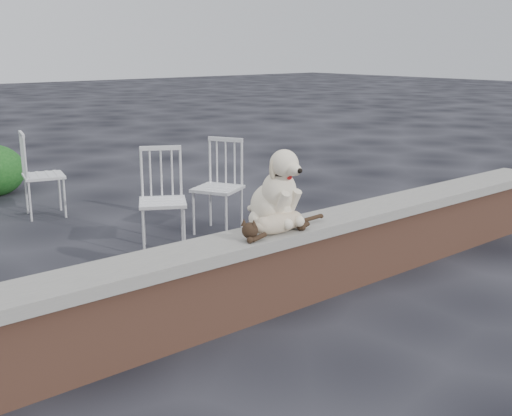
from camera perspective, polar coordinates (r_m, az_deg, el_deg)
ground at (r=4.89m, az=4.55°, el=-7.80°), size 60.00×60.00×0.00m
brick_wall at (r=4.80m, az=4.61°, el=-5.03°), size 6.00×0.30×0.50m
capstone at (r=4.71m, az=4.68°, el=-1.70°), size 6.20×0.40×0.08m
dog at (r=4.50m, az=1.48°, el=1.91°), size 0.38×0.50×0.58m
cat at (r=4.39m, az=1.97°, el=-1.23°), size 0.94×0.23×0.16m
chair_d at (r=6.38m, az=-3.44°, el=1.90°), size 0.75×0.75×0.94m
chair_b at (r=5.87m, az=-8.33°, el=0.69°), size 0.77×0.77×0.94m
chair_e at (r=7.38m, az=-18.42°, el=2.88°), size 0.69×0.69×0.94m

